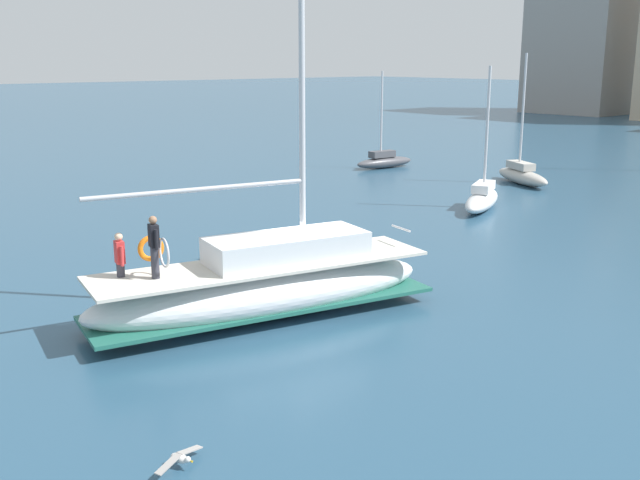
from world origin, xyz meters
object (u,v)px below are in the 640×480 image
moored_cutter_left (384,160)px  seagull (180,458)px  main_sailboat (266,284)px  mooring_buoy (215,254)px  moored_sloop_far (522,174)px  moored_cutter_right (482,198)px

moored_cutter_left → seagull: size_ratio=5.64×
moored_cutter_left → main_sailboat: bearing=-51.8°
mooring_buoy → moored_sloop_far: bearing=96.7°
moored_cutter_left → seagull: bearing=-50.8°
moored_cutter_right → mooring_buoy: (-0.43, -14.24, -0.33)m
seagull → main_sailboat: bearing=132.6°
moored_cutter_right → seagull: 24.42m
main_sailboat → moored_cutter_right: bearing=108.2°
moored_cutter_left → seagull: moored_cutter_left is taller
moored_sloop_far → moored_cutter_left: (-9.32, -1.37, -0.05)m
seagull → moored_sloop_far: bearing=114.7°
moored_sloop_far → moored_cutter_right: moored_sloop_far is taller
mooring_buoy → moored_cutter_left: bearing=120.3°
moored_sloop_far → mooring_buoy: size_ratio=7.68×
main_sailboat → seagull: size_ratio=12.40×
moored_cutter_right → main_sailboat: bearing=-71.8°
moored_cutter_right → seagull: (10.58, -22.01, -0.35)m
main_sailboat → moored_cutter_left: size_ratio=2.20×
moored_cutter_left → moored_cutter_right: size_ratio=0.93×
mooring_buoy → moored_cutter_right: bearing=88.3°
main_sailboat → moored_sloop_far: 25.21m
main_sailboat → moored_cutter_right: main_sailboat is taller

